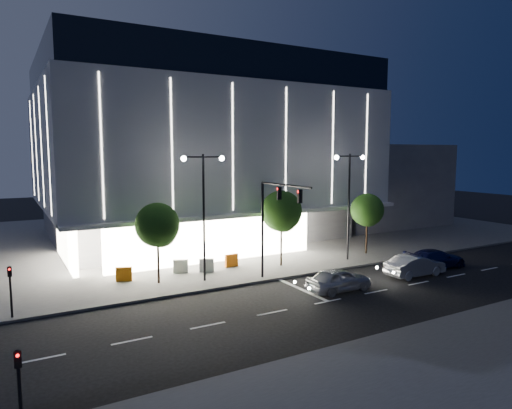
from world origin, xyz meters
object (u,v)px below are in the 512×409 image
Objects in this scene: traffic_mast at (273,212)px; street_lamp_west at (204,198)px; car_lead at (339,280)px; street_lamp_east at (349,191)px; car_second at (415,266)px; car_third at (435,259)px; barrier_b at (181,266)px; ped_signal_far at (10,286)px; barrier_d at (207,265)px; barrier_c at (231,260)px; tree_mid at (282,213)px; ped_signal_near at (19,384)px; barrier_a at (124,274)px; tree_right at (367,212)px; tree_left at (158,227)px.

street_lamp_west is at bearing 146.35° from traffic_mast.
street_lamp_east is at bearing -44.48° from car_lead.
car_second is (14.22, -6.08, -5.16)m from street_lamp_west.
car_third is 19.95m from barrier_b.
ped_signal_far is 29.79m from car_third.
street_lamp_east is 8.18× the size of barrier_d.
barrier_c is (-14.16, 7.75, -0.09)m from car_third.
barrier_d is at bearing 70.98° from car_third.
car_lead is (-0.09, -7.21, -3.55)m from tree_mid.
ped_signal_far is 1.00× the size of ped_signal_near.
street_lamp_west reaches higher than barrier_d.
traffic_mast is at bearing -163.52° from street_lamp_east.
ped_signal_near reaches higher than barrier_a.
street_lamp_west is 8.18× the size of barrier_d.
barrier_a is at bearing 175.68° from tree_right.
tree_mid is 5.59× the size of barrier_d.
tree_mid reaches higher than car_third.
ped_signal_far is 0.52× the size of tree_left.
car_third is at bearing -48.74° from street_lamp_east.
street_lamp_west is 13.00m from street_lamp_east.
barrier_c is (-0.62, 5.24, -4.38)m from traffic_mast.
barrier_c is 1.00× the size of barrier_d.
tree_left reaches higher than car_second.
tree_mid is 1.20× the size of car_third.
tree_right is 12.01m from car_lead.
barrier_c is at bearing 165.00° from street_lamp_east.
car_lead is 14.82m from barrier_a.
tree_right is 5.01× the size of barrier_c.
street_lamp_west is 8.18× the size of barrier_b.
barrier_d is (1.81, -0.66, 0.00)m from barrier_b.
tree_left is 10.00m from tree_mid.
car_third is 4.65× the size of barrier_a.
ped_signal_near reaches higher than car_second.
car_third is (4.54, -5.17, -5.21)m from street_lamp_east.
tree_right is 5.01× the size of barrier_d.
car_second is at bearing -8.92° from barrier_d.
traffic_mast is 6.43× the size of barrier_c.
street_lamp_west is at bearing -18.94° from tree_left.
barrier_c is (-9.62, 2.58, -5.31)m from street_lamp_east.
tree_left reaches higher than car_lead.
tree_left is (-2.97, 1.02, -1.92)m from street_lamp_west.
ped_signal_far is 28.21m from tree_right.
barrier_d is at bearing 15.20° from tree_left.
tree_left is 5.37m from barrier_d.
barrier_a and barrier_d have the same top height.
barrier_a is (-19.20, 8.68, -0.14)m from car_second.
car_lead is 0.95× the size of car_second.
tree_mid is at bearing 0.00° from tree_left.
street_lamp_east is at bearing 0.00° from street_lamp_west.
street_lamp_west is at bearing -171.74° from tree_mid.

